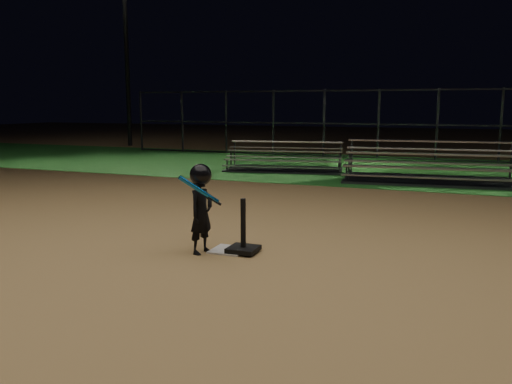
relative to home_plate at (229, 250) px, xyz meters
name	(u,v)px	position (x,y,z in m)	size (l,w,h in m)	color
ground	(229,251)	(0.00, 0.00, -0.01)	(80.00, 80.00, 0.00)	#A17D49
grass_strip	(362,168)	(0.00, 10.00, -0.01)	(60.00, 8.00, 0.01)	#1D5C1E
home_plate	(229,250)	(0.00, 0.00, 0.00)	(0.45, 0.45, 0.02)	beige
batting_tee	(243,242)	(0.22, -0.02, 0.14)	(0.38, 0.38, 0.71)	black
child_batter	(201,206)	(-0.29, -0.21, 0.62)	(0.46, 0.56, 1.19)	black
bleacher_left	(284,165)	(-2.07, 8.54, 0.16)	(3.65, 2.22, 0.84)	silver
bleacher_right	(428,174)	(2.08, 7.65, 0.20)	(4.34, 2.41, 1.02)	#B0B1B5
backstop_fence	(378,124)	(0.00, 13.00, 1.24)	(20.08, 0.08, 2.50)	#38383D
light_pole_left	(125,39)	(-12.00, 14.94, 4.93)	(0.90, 0.53, 8.30)	#2D2D30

